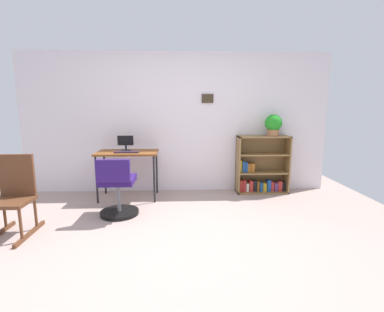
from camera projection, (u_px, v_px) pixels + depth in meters
name	position (u px, v px, depth m)	size (l,w,h in m)	color
ground_plane	(175.00, 250.00, 2.89)	(6.24, 6.24, 0.00)	#A68F86
wall_back	(176.00, 123.00, 4.80)	(5.20, 0.12, 2.35)	silver
desk	(128.00, 156.00, 4.43)	(0.95, 0.56, 0.76)	brown
monitor	(126.00, 143.00, 4.48)	(0.25, 0.16, 0.24)	#262628
keyboard	(127.00, 152.00, 4.31)	(0.37, 0.12, 0.02)	#2B1F33
office_chair	(118.00, 190.00, 3.73)	(0.52, 0.55, 0.81)	black
rocking_chair	(14.00, 195.00, 3.21)	(0.42, 0.64, 0.92)	#59321D
bookshelf_low	(261.00, 168.00, 4.81)	(0.87, 0.30, 0.98)	olive
potted_plant_on_shelf	(273.00, 124.00, 4.63)	(0.28, 0.28, 0.36)	#9E6642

